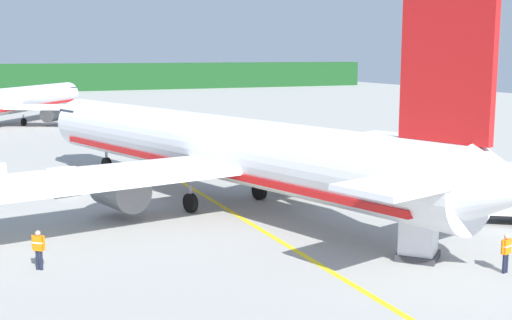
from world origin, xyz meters
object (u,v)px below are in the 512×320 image
at_px(cargo_container_near, 419,239).
at_px(crew_marshaller, 506,250).
at_px(cargo_container_far, 62,182).
at_px(airliner_mid_apron, 10,102).
at_px(airliner_foreground, 217,148).
at_px(crew_loader_left, 39,247).

distance_m(cargo_container_near, crew_marshaller, 3.72).
height_order(cargo_container_near, cargo_container_far, cargo_container_near).
height_order(airliner_mid_apron, cargo_container_near, airliner_mid_apron).
height_order(airliner_mid_apron, cargo_container_far, airliner_mid_apron).
height_order(airliner_foreground, airliner_mid_apron, airliner_foreground).
bearing_deg(crew_loader_left, cargo_container_near, -17.85).
distance_m(airliner_mid_apron, crew_loader_left, 61.79).
relative_size(airliner_mid_apron, cargo_container_near, 13.00).
xyz_separation_m(cargo_container_near, cargo_container_far, (-12.82, 20.19, -0.03)).
xyz_separation_m(airliner_foreground, crew_marshaller, (6.58, -17.12, -2.41)).
bearing_deg(crew_marshaller, crew_loader_left, 155.62).
relative_size(cargo_container_near, crew_marshaller, 1.46).
relative_size(airliner_mid_apron, cargo_container_far, 14.07).
distance_m(airliner_mid_apron, cargo_container_far, 46.62).
xyz_separation_m(airliner_foreground, airliner_mid_apron, (-8.84, 52.68, -0.44)).
bearing_deg(cargo_container_near, airliner_foreground, 107.46).
xyz_separation_m(cargo_container_far, crew_loader_left, (-2.88, -15.13, 0.13)).
distance_m(cargo_container_near, cargo_container_far, 23.92).
bearing_deg(airliner_foreground, airliner_mid_apron, 99.52).
xyz_separation_m(airliner_foreground, cargo_container_far, (-8.39, 6.10, -2.51)).
xyz_separation_m(cargo_container_far, crew_marshaller, (14.98, -23.22, 0.10)).
relative_size(airliner_foreground, crew_loader_left, 23.78).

